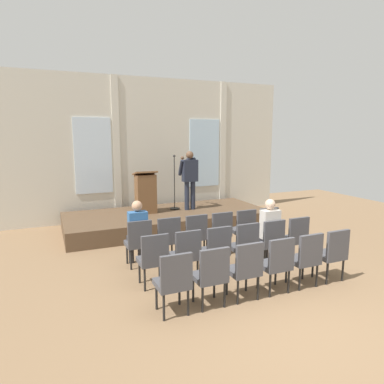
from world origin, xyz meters
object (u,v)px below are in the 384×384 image
(chair_r0_c2, at_px, (194,233))
(chair_r1_c2, at_px, (216,248))
(lectern, at_px, (146,193))
(chair_r2_c0, at_px, (174,280))
(mic_stand, at_px, (175,197))
(chair_r1_c5, at_px, (295,236))
(speaker, at_px, (190,176))
(chair_r0_c4, at_px, (243,227))
(chair_r1_c0, at_px, (153,257))
(chair_r0_c3, at_px, (220,230))
(audience_r0_c0, at_px, (137,230))
(chair_r2_c2, at_px, (245,267))
(chair_r2_c4, at_px, (306,256))
(chair_r1_c1, at_px, (186,252))
(chair_r2_c1, at_px, (211,273))
(chair_r2_c3, at_px, (277,261))
(chair_r0_c1, at_px, (167,237))
(chair_r1_c3, at_px, (244,244))
(audience_r1_c4, at_px, (268,229))
(chair_r2_c5, at_px, (332,252))
(chair_r0_c5, at_px, (266,224))
(chair_r0_c0, at_px, (139,240))
(chair_r1_c4, at_px, (270,240))

(chair_r0_c2, bearing_deg, chair_r1_c2, -90.00)
(lectern, xyz_separation_m, chair_r2_c0, (-0.89, -4.61, -0.44))
(mic_stand, relative_size, chair_r1_c5, 1.65)
(speaker, relative_size, chair_r0_c4, 1.76)
(speaker, distance_m, chair_r1_c0, 4.25)
(chair_r0_c3, height_order, chair_r1_c5, same)
(audience_r0_c0, height_order, chair_r2_c2, audience_r0_c0)
(chair_r2_c4, bearing_deg, chair_r1_c1, 150.90)
(lectern, relative_size, chair_r2_c1, 1.23)
(mic_stand, distance_m, chair_r2_c3, 4.75)
(mic_stand, distance_m, chair_r0_c4, 2.86)
(chair_r0_c1, xyz_separation_m, chair_r1_c3, (1.17, -0.98, 0.00))
(chair_r0_c3, relative_size, chair_r2_c4, 1.00)
(chair_r1_c1, distance_m, chair_r1_c2, 0.59)
(audience_r0_c0, xyz_separation_m, chair_r1_c1, (0.59, -1.06, -0.19))
(mic_stand, distance_m, chair_r1_c3, 3.77)
(chair_r0_c2, xyz_separation_m, chair_r1_c3, (0.59, -0.98, 0.00))
(chair_r1_c1, relative_size, chair_r2_c0, 1.00)
(audience_r1_c4, xyz_separation_m, chair_r2_c5, (0.59, -1.06, -0.20))
(chair_r0_c4, xyz_separation_m, chair_r1_c0, (-2.34, -0.98, 0.00))
(chair_r0_c5, bearing_deg, chair_r2_c5, -90.00)
(chair_r0_c4, relative_size, audience_r1_c4, 0.71)
(mic_stand, relative_size, chair_r0_c4, 1.65)
(audience_r1_c4, bearing_deg, chair_r0_c2, 142.56)
(chair_r2_c0, height_order, chair_r2_c4, same)
(chair_r0_c0, relative_size, chair_r1_c1, 1.00)
(mic_stand, relative_size, lectern, 1.34)
(chair_r1_c3, xyz_separation_m, chair_r1_c4, (0.59, 0.00, 0.00))
(chair_r0_c2, bearing_deg, chair_r2_c0, -120.92)
(chair_r0_c0, xyz_separation_m, chair_r0_c2, (1.17, 0.00, 0.00))
(audience_r1_c4, bearing_deg, speaker, 93.19)
(lectern, height_order, chair_r1_c1, lectern)
(mic_stand, height_order, chair_r2_c4, mic_stand)
(mic_stand, distance_m, lectern, 0.92)
(speaker, bearing_deg, chair_r2_c3, -94.94)
(audience_r1_c4, xyz_separation_m, chair_r2_c3, (-0.59, -1.06, -0.20))
(mic_stand, bearing_deg, chair_r1_c2, -99.03)
(chair_r0_c5, bearing_deg, lectern, 127.65)
(chair_r0_c0, relative_size, chair_r2_c0, 1.00)
(chair_r0_c5, bearing_deg, chair_r1_c1, -157.35)
(mic_stand, bearing_deg, chair_r0_c1, -113.01)
(chair_r0_c0, relative_size, chair_r0_c5, 1.00)
(chair_r1_c5, bearing_deg, chair_r1_c0, 180.00)
(chair_r2_c0, relative_size, chair_r2_c2, 1.00)
(lectern, xyz_separation_m, chair_r1_c4, (1.46, -3.63, -0.44))
(chair_r0_c3, distance_m, audience_r1_c4, 1.09)
(chair_r1_c2, bearing_deg, chair_r1_c1, 180.00)
(chair_r1_c0, bearing_deg, chair_r2_c4, -22.65)
(chair_r1_c0, bearing_deg, audience_r1_c4, 1.98)
(speaker, relative_size, audience_r0_c0, 1.27)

